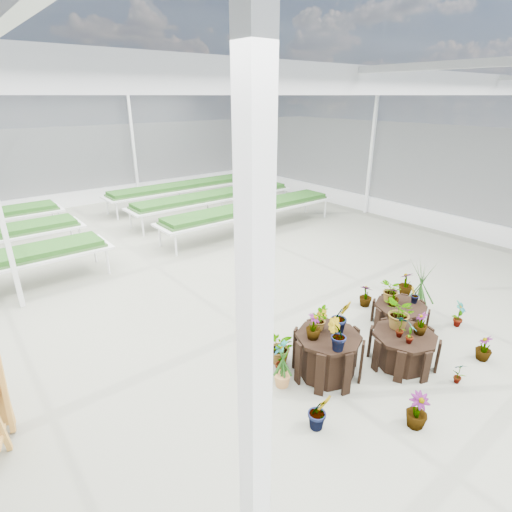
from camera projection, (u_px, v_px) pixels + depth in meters
ground_plane at (247, 339)px, 7.39m from camera, size 24.00×24.00×0.00m
greenhouse_shell at (246, 223)px, 6.55m from camera, size 18.00×24.00×4.50m
steel_frame at (246, 223)px, 6.55m from camera, size 18.00×24.00×4.50m
nursery_benches at (107, 226)px, 12.45m from camera, size 16.00×7.00×0.84m
plinth_tall at (327, 355)px, 6.35m from camera, size 1.30×1.30×0.73m
plinth_mid at (403, 349)px, 6.64m from camera, size 1.35×1.35×0.57m
plinth_low at (400, 315)px, 7.74m from camera, size 1.29×1.29×0.46m
nursery_plants at (367, 322)px, 6.92m from camera, size 4.81×2.89×1.33m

